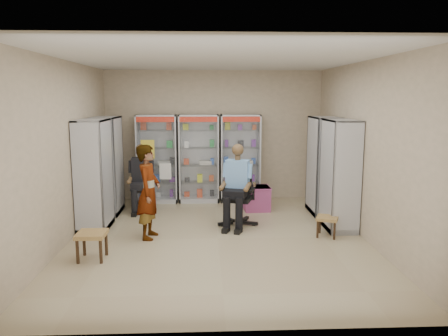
{
  "coord_description": "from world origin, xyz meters",
  "views": [
    {
      "loc": [
        -0.21,
        -7.18,
        2.41
      ],
      "look_at": [
        0.14,
        0.7,
        1.11
      ],
      "focal_mm": 35.0,
      "sensor_mm": 36.0,
      "label": 1
    }
  ],
  "objects_px": {
    "office_chair": "(238,195)",
    "standing_man": "(149,192)",
    "cabinet_back_left": "(157,159)",
    "wooden_chair": "(143,188)",
    "woven_stool_b": "(92,246)",
    "woven_stool_a": "(327,226)",
    "cabinet_right_far": "(323,165)",
    "cabinet_left_near": "(94,175)",
    "pink_trunk": "(257,198)",
    "seated_shopkeeper": "(238,188)",
    "cabinet_back_right": "(240,158)",
    "cabinet_right_near": "(340,175)",
    "cabinet_left_far": "(107,165)",
    "cabinet_back_mid": "(199,159)"
  },
  "relations": [
    {
      "from": "cabinet_back_right",
      "to": "wooden_chair",
      "type": "distance_m",
      "value": 2.33
    },
    {
      "from": "wooden_chair",
      "to": "woven_stool_b",
      "type": "distance_m",
      "value": 2.92
    },
    {
      "from": "pink_trunk",
      "to": "woven_stool_a",
      "type": "height_order",
      "value": "pink_trunk"
    },
    {
      "from": "cabinet_left_near",
      "to": "standing_man",
      "type": "relative_size",
      "value": 1.24
    },
    {
      "from": "cabinet_back_left",
      "to": "standing_man",
      "type": "bearing_deg",
      "value": -87.2
    },
    {
      "from": "cabinet_left_near",
      "to": "seated_shopkeeper",
      "type": "relative_size",
      "value": 1.38
    },
    {
      "from": "wooden_chair",
      "to": "cabinet_left_far",
      "type": "bearing_deg",
      "value": -163.61
    },
    {
      "from": "cabinet_back_left",
      "to": "wooden_chair",
      "type": "relative_size",
      "value": 2.13
    },
    {
      "from": "wooden_chair",
      "to": "standing_man",
      "type": "xyz_separation_m",
      "value": [
        0.38,
        -1.9,
        0.34
      ]
    },
    {
      "from": "seated_shopkeeper",
      "to": "woven_stool_b",
      "type": "bearing_deg",
      "value": -127.36
    },
    {
      "from": "cabinet_right_far",
      "to": "cabinet_right_near",
      "type": "relative_size",
      "value": 1.0
    },
    {
      "from": "cabinet_back_left",
      "to": "standing_man",
      "type": "xyz_separation_m",
      "value": [
        0.13,
        -2.63,
        -0.19
      ]
    },
    {
      "from": "wooden_chair",
      "to": "standing_man",
      "type": "distance_m",
      "value": 1.96
    },
    {
      "from": "cabinet_back_left",
      "to": "woven_stool_b",
      "type": "xyz_separation_m",
      "value": [
        -0.6,
        -3.61,
        -0.79
      ]
    },
    {
      "from": "cabinet_back_left",
      "to": "wooden_chair",
      "type": "xyz_separation_m",
      "value": [
        -0.25,
        -0.73,
        -0.53
      ]
    },
    {
      "from": "cabinet_back_right",
      "to": "seated_shopkeeper",
      "type": "height_order",
      "value": "cabinet_back_right"
    },
    {
      "from": "seated_shopkeeper",
      "to": "woven_stool_b",
      "type": "xyz_separation_m",
      "value": [
        -2.3,
        -1.65,
        -0.51
      ]
    },
    {
      "from": "cabinet_right_near",
      "to": "cabinet_right_far",
      "type": "bearing_deg",
      "value": 0.0
    },
    {
      "from": "woven_stool_a",
      "to": "woven_stool_b",
      "type": "bearing_deg",
      "value": -166.37
    },
    {
      "from": "office_chair",
      "to": "standing_man",
      "type": "relative_size",
      "value": 0.71
    },
    {
      "from": "cabinet_right_far",
      "to": "pink_trunk",
      "type": "bearing_deg",
      "value": 78.55
    },
    {
      "from": "cabinet_back_mid",
      "to": "seated_shopkeeper",
      "type": "distance_m",
      "value": 2.12
    },
    {
      "from": "cabinet_back_right",
      "to": "standing_man",
      "type": "bearing_deg",
      "value": -123.99
    },
    {
      "from": "cabinet_right_near",
      "to": "wooden_chair",
      "type": "height_order",
      "value": "cabinet_right_near"
    },
    {
      "from": "cabinet_back_left",
      "to": "seated_shopkeeper",
      "type": "xyz_separation_m",
      "value": [
        1.7,
        -1.97,
        -0.28
      ]
    },
    {
      "from": "cabinet_right_far",
      "to": "seated_shopkeeper",
      "type": "xyz_separation_m",
      "value": [
        -1.83,
        -0.84,
        -0.28
      ]
    },
    {
      "from": "cabinet_back_right",
      "to": "woven_stool_b",
      "type": "xyz_separation_m",
      "value": [
        -2.5,
        -3.61,
        -0.79
      ]
    },
    {
      "from": "cabinet_right_far",
      "to": "cabinet_left_near",
      "type": "height_order",
      "value": "same"
    },
    {
      "from": "cabinet_back_mid",
      "to": "cabinet_back_right",
      "type": "xyz_separation_m",
      "value": [
        0.95,
        0.0,
        0.0
      ]
    },
    {
      "from": "cabinet_left_near",
      "to": "cabinet_right_far",
      "type": "bearing_deg",
      "value": 101.41
    },
    {
      "from": "cabinet_back_right",
      "to": "pink_trunk",
      "type": "relative_size",
      "value": 3.77
    },
    {
      "from": "cabinet_left_far",
      "to": "standing_man",
      "type": "relative_size",
      "value": 1.24
    },
    {
      "from": "cabinet_left_near",
      "to": "woven_stool_b",
      "type": "distance_m",
      "value": 1.8
    },
    {
      "from": "wooden_chair",
      "to": "seated_shopkeeper",
      "type": "bearing_deg",
      "value": -32.47
    },
    {
      "from": "cabinet_back_left",
      "to": "cabinet_right_far",
      "type": "bearing_deg",
      "value": -17.75
    },
    {
      "from": "woven_stool_a",
      "to": "cabinet_back_mid",
      "type": "bearing_deg",
      "value": 129.88
    },
    {
      "from": "cabinet_back_right",
      "to": "seated_shopkeeper",
      "type": "distance_m",
      "value": 2.0
    },
    {
      "from": "cabinet_back_left",
      "to": "cabinet_right_far",
      "type": "relative_size",
      "value": 1.0
    },
    {
      "from": "woven_stool_a",
      "to": "cabinet_right_far",
      "type": "bearing_deg",
      "value": 78.08
    },
    {
      "from": "cabinet_right_far",
      "to": "cabinet_left_far",
      "type": "height_order",
      "value": "same"
    },
    {
      "from": "office_chair",
      "to": "seated_shopkeeper",
      "type": "xyz_separation_m",
      "value": [
        0.0,
        -0.05,
        0.16
      ]
    },
    {
      "from": "cabinet_back_left",
      "to": "seated_shopkeeper",
      "type": "distance_m",
      "value": 2.61
    },
    {
      "from": "cabinet_back_mid",
      "to": "office_chair",
      "type": "height_order",
      "value": "cabinet_back_mid"
    },
    {
      "from": "cabinet_back_left",
      "to": "wooden_chair",
      "type": "distance_m",
      "value": 0.94
    },
    {
      "from": "cabinet_back_right",
      "to": "cabinet_right_far",
      "type": "relative_size",
      "value": 1.0
    },
    {
      "from": "cabinet_left_near",
      "to": "pink_trunk",
      "type": "bearing_deg",
      "value": 110.63
    },
    {
      "from": "cabinet_left_near",
      "to": "pink_trunk",
      "type": "distance_m",
      "value": 3.41
    },
    {
      "from": "wooden_chair",
      "to": "cabinet_right_far",
      "type": "bearing_deg",
      "value": -6.04
    },
    {
      "from": "cabinet_left_far",
      "to": "wooden_chair",
      "type": "distance_m",
      "value": 0.89
    },
    {
      "from": "woven_stool_a",
      "to": "woven_stool_b",
      "type": "relative_size",
      "value": 0.84
    }
  ]
}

